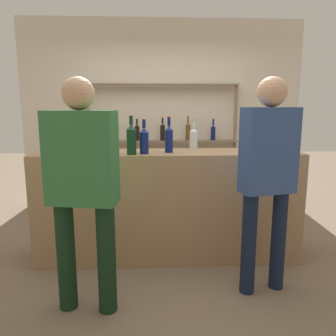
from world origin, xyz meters
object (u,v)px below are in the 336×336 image
object	(u,v)px
counter_bottle_3	(169,139)
counter_bottle_4	(131,139)
counter_bottle_2	(194,138)
customer_left	(82,181)
customer_right	(268,169)
ice_bucket	(73,141)
counter_bottle_1	(144,140)
counter_bottle_0	(99,138)
wine_glass	(259,141)

from	to	relation	value
counter_bottle_3	counter_bottle_4	world-z (taller)	counter_bottle_4
counter_bottle_2	counter_bottle_4	xyz separation A→B (m)	(-0.62, -0.34, 0.02)
customer_left	customer_right	distance (m)	1.43
ice_bucket	counter_bottle_2	bearing A→B (deg)	12.76
counter_bottle_2	ice_bucket	world-z (taller)	counter_bottle_2
counter_bottle_3	customer_right	xyz separation A→B (m)	(0.75, -0.64, -0.18)
counter_bottle_3	ice_bucket	xyz separation A→B (m)	(-0.91, -0.05, -0.01)
counter_bottle_1	counter_bottle_4	distance (m)	0.13
ice_bucket	customer_right	world-z (taller)	customer_right
customer_left	counter_bottle_2	bearing A→B (deg)	-31.10
counter_bottle_1	counter_bottle_4	xyz separation A→B (m)	(-0.12, -0.05, 0.02)
counter_bottle_4	customer_right	bearing A→B (deg)	-25.26
counter_bottle_4	customer_left	distance (m)	0.82
counter_bottle_4	customer_left	xyz separation A→B (m)	(-0.31, -0.72, -0.23)
counter_bottle_4	ice_bucket	world-z (taller)	counter_bottle_4
counter_bottle_0	counter_bottle_2	xyz separation A→B (m)	(0.97, 0.00, -0.01)
customer_left	counter_bottle_1	bearing A→B (deg)	-18.83
counter_bottle_4	wine_glass	distance (m)	1.20
counter_bottle_2	customer_right	bearing A→B (deg)	-60.54
counter_bottle_2	wine_glass	world-z (taller)	counter_bottle_2
customer_right	counter_bottle_0	bearing A→B (deg)	46.75
counter_bottle_1	ice_bucket	bearing A→B (deg)	177.63
counter_bottle_2	counter_bottle_4	bearing A→B (deg)	-151.36
counter_bottle_3	ice_bucket	size ratio (longest dim) A/B	1.41
counter_bottle_3	wine_glass	bearing A→B (deg)	-6.15
customer_right	counter_bottle_2	bearing A→B (deg)	16.68
counter_bottle_0	counter_bottle_2	bearing A→B (deg)	0.10
counter_bottle_0	customer_right	world-z (taller)	customer_right
counter_bottle_1	counter_bottle_3	size ratio (longest dim) A/B	0.94
counter_bottle_0	wine_glass	world-z (taller)	counter_bottle_0
counter_bottle_2	ice_bucket	distance (m)	1.20
ice_bucket	wine_glass	bearing A→B (deg)	-1.39
counter_bottle_1	counter_bottle_2	bearing A→B (deg)	30.22
counter_bottle_0	wine_glass	bearing A→B (deg)	-11.14
ice_bucket	counter_bottle_3	bearing A→B (deg)	3.08
counter_bottle_4	wine_glass	size ratio (longest dim) A/B	2.20
ice_bucket	counter_bottle_0	bearing A→B (deg)	53.01
counter_bottle_1	counter_bottle_2	distance (m)	0.58
counter_bottle_0	customer_right	distance (m)	1.70
customer_left	customer_right	bearing A→B (deg)	-71.88
counter_bottle_0	customer_left	distance (m)	1.08
customer_right	customer_left	bearing A→B (deg)	85.33
counter_bottle_2	counter_bottle_3	bearing A→B (deg)	-140.86
wine_glass	customer_left	size ratio (longest dim) A/B	0.09
counter_bottle_0	wine_glass	size ratio (longest dim) A/B	2.08
counter_bottle_4	ice_bucket	bearing A→B (deg)	172.46
counter_bottle_0	counter_bottle_3	xyz separation A→B (m)	(0.71, -0.21, 0.01)
counter_bottle_3	customer_left	bearing A→B (deg)	-128.00
counter_bottle_1	customer_left	bearing A→B (deg)	-118.85
customer_left	counter_bottle_3	bearing A→B (deg)	-27.99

